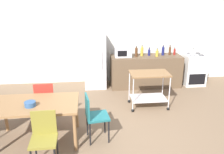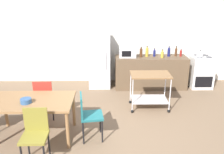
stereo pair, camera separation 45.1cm
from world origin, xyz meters
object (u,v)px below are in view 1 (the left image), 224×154
at_px(stove_oven, 193,69).
at_px(bottle_soda, 163,51).
at_px(chair_red, 45,99).
at_px(chair_olive, 44,136).
at_px(bottle_wine, 174,52).
at_px(kitchen_cart, 149,84).
at_px(bottle_sesame_oil, 149,52).
at_px(chair_teal, 94,114).
at_px(dining_table, 36,107).
at_px(bottle_soy_sauce, 157,53).
at_px(microwave, 123,52).
at_px(refrigerator, 95,61).
at_px(bottle_olive_oil, 170,51).
at_px(fruit_bowl, 30,104).
at_px(kettle, 193,52).
at_px(bottle_sparkling_water, 142,52).
at_px(bottle_hot_sauce, 136,52).

relative_size(stove_oven, bottle_soda, 3.25).
distance_m(chair_red, chair_olive, 1.41).
bearing_deg(stove_oven, bottle_soda, 178.02).
height_order(bottle_soda, bottle_wine, bottle_soda).
bearing_deg(kitchen_cart, bottle_sesame_oil, 76.60).
bearing_deg(bottle_soda, chair_teal, -127.92).
bearing_deg(kitchen_cart, dining_table, -153.63).
relative_size(bottle_sesame_oil, bottle_soy_sauce, 1.00).
relative_size(chair_olive, microwave, 1.93).
height_order(refrigerator, microwave, refrigerator).
xyz_separation_m(microwave, bottle_olive_oil, (1.37, 0.07, -0.01)).
xyz_separation_m(chair_teal, bottle_wine, (2.41, 2.65, 0.47)).
relative_size(fruit_bowl, kettle, 0.81).
bearing_deg(microwave, bottle_wine, 1.62).
xyz_separation_m(stove_oven, bottle_sparkling_water, (-1.57, 0.01, 0.57)).
relative_size(stove_oven, kitchen_cart, 1.01).
distance_m(bottle_sesame_oil, bottle_soda, 0.40).
distance_m(refrigerator, fruit_bowl, 2.98).
bearing_deg(microwave, bottle_sesame_oil, 3.73).
bearing_deg(kitchen_cart, chair_teal, -136.63).
height_order(chair_olive, fruit_bowl, chair_olive).
height_order(chair_olive, microwave, microwave).
relative_size(bottle_sesame_oil, kettle, 0.95).
bearing_deg(bottle_wine, bottle_sparkling_water, -179.00).
relative_size(chair_teal, refrigerator, 0.57).
relative_size(chair_teal, bottle_sesame_oil, 3.90).
bearing_deg(kitchen_cart, refrigerator, 129.90).
bearing_deg(stove_oven, fruit_bowl, -147.26).
relative_size(bottle_soda, bottle_olive_oil, 0.98).
distance_m(chair_teal, bottle_olive_oil, 3.55).
height_order(microwave, bottle_wine, microwave).
bearing_deg(chair_teal, bottle_sparkling_water, -36.80).
xyz_separation_m(kitchen_cart, bottle_sparkling_water, (0.12, 1.37, 0.45)).
relative_size(chair_red, bottle_soy_sauce, 3.91).
xyz_separation_m(bottle_soy_sauce, kettle, (1.05, 0.00, 0.01)).
bearing_deg(chair_teal, bottle_hot_sauce, -34.34).
relative_size(chair_olive, bottle_hot_sauce, 3.08).
xyz_separation_m(stove_oven, bottle_sesame_oil, (-1.36, 0.04, 0.54)).
bearing_deg(kettle, refrigerator, 176.30).
xyz_separation_m(chair_red, bottle_hot_sauce, (2.26, 1.79, 0.51)).
xyz_separation_m(chair_red, chair_olive, (0.20, -1.40, 0.00)).
relative_size(bottle_wine, kettle, 0.89).
bearing_deg(microwave, refrigerator, 173.00).
distance_m(chair_red, microwave, 2.67).
xyz_separation_m(chair_teal, bottle_soda, (2.07, 2.65, 0.50)).
xyz_separation_m(microwave, bottle_soy_sauce, (0.95, -0.09, -0.04)).
xyz_separation_m(bottle_sparkling_water, bottle_soda, (0.62, 0.02, -0.01)).
bearing_deg(bottle_sparkling_water, stove_oven, -0.41).
distance_m(dining_table, bottle_olive_oil, 4.21).
bearing_deg(bottle_sesame_oil, bottle_hot_sauce, -168.22).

